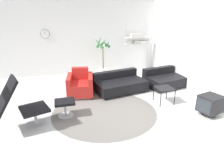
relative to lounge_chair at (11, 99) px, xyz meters
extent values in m
plane|color=silver|center=(1.85, 0.64, -0.71)|extent=(12.00, 12.00, 0.00)
cube|color=white|center=(1.85, 3.79, 0.69)|extent=(12.00, 0.06, 2.80)
cylinder|color=black|center=(0.56, 3.75, 0.86)|extent=(0.32, 0.01, 0.32)
cylinder|color=white|center=(0.56, 3.75, 0.86)|extent=(0.30, 0.02, 0.30)
cube|color=black|center=(0.56, 3.73, 0.90)|extent=(0.01, 0.01, 0.09)
cube|color=white|center=(4.85, 0.64, 0.69)|extent=(0.06, 12.00, 2.80)
cylinder|color=slate|center=(1.94, 0.33, -0.70)|extent=(2.54, 2.54, 0.01)
cylinder|color=#BCBCC1|center=(0.37, 0.13, -0.70)|extent=(0.56, 0.56, 0.02)
cylinder|color=#BCBCC1|center=(0.37, 0.13, -0.53)|extent=(0.06, 0.06, 0.31)
cube|color=black|center=(0.37, 0.13, -0.33)|extent=(0.70, 0.71, 0.06)
cube|color=black|center=(-0.10, -0.03, 0.05)|extent=(0.66, 0.70, 0.74)
cylinder|color=#BCBCC1|center=(1.01, 0.35, -0.70)|extent=(0.36, 0.36, 0.02)
cylinder|color=#BCBCC1|center=(1.01, 0.35, -0.53)|extent=(0.05, 0.05, 0.31)
cube|color=black|center=(1.01, 0.35, -0.35)|extent=(0.45, 0.39, 0.06)
cube|color=silver|center=(1.50, 1.50, -0.68)|extent=(0.69, 0.74, 0.06)
cube|color=red|center=(1.50, 1.50, -0.47)|extent=(0.60, 0.86, 0.35)
cube|color=red|center=(1.55, 1.80, -0.12)|extent=(0.50, 0.25, 0.36)
cube|color=red|center=(1.79, 1.45, -0.38)|extent=(0.25, 0.80, 0.54)
cube|color=red|center=(1.20, 1.55, -0.38)|extent=(0.25, 0.80, 0.54)
cube|color=black|center=(2.70, 1.50, -0.68)|extent=(1.49, 1.02, 0.05)
cube|color=black|center=(2.70, 1.50, -0.51)|extent=(1.66, 1.19, 0.30)
cube|color=black|center=(2.63, 1.85, -0.25)|extent=(1.52, 0.50, 0.22)
cube|color=black|center=(4.24, 1.53, -0.68)|extent=(1.22, 0.97, 0.05)
cube|color=black|center=(4.24, 1.53, -0.51)|extent=(1.37, 1.13, 0.30)
cube|color=black|center=(4.17, 1.87, -0.25)|extent=(1.23, 0.44, 0.22)
cube|color=black|center=(3.59, 0.41, -0.29)|extent=(0.44, 0.44, 0.02)
cylinder|color=black|center=(3.39, 0.21, -0.50)|extent=(0.02, 0.02, 0.41)
cylinder|color=black|center=(3.79, 0.21, -0.50)|extent=(0.02, 0.02, 0.41)
cylinder|color=black|center=(3.39, 0.62, -0.50)|extent=(0.02, 0.02, 0.41)
cylinder|color=black|center=(3.79, 0.62, -0.50)|extent=(0.02, 0.02, 0.41)
cylinder|color=black|center=(4.29, -0.48, -0.66)|extent=(0.32, 0.32, 0.10)
cube|color=black|center=(4.29, -0.48, -0.41)|extent=(0.57, 0.54, 0.39)
cube|color=#282D33|center=(4.06, -0.54, -0.41)|extent=(0.11, 0.36, 0.33)
cylinder|color=silver|center=(2.57, 3.26, -0.58)|extent=(0.29, 0.29, 0.26)
cylinder|color=#382819|center=(2.57, 3.26, -0.46)|extent=(0.26, 0.26, 0.02)
cylinder|color=brown|center=(2.57, 3.26, -0.03)|extent=(0.04, 0.04, 0.84)
cone|color=#2D6B33|center=(2.76, 3.28, 0.49)|extent=(0.15, 0.44, 0.28)
cone|color=#2D6B33|center=(2.61, 3.36, 0.52)|extent=(0.32, 0.21, 0.33)
cone|color=#2D6B33|center=(2.45, 3.35, 0.56)|extent=(0.31, 0.36, 0.41)
cone|color=#2D6B33|center=(2.40, 3.16, 0.53)|extent=(0.31, 0.43, 0.36)
cone|color=#2D6B33|center=(2.65, 3.12, 0.51)|extent=(0.39, 0.28, 0.31)
cylinder|color=#BCBCC1|center=(3.55, 3.64, 0.22)|extent=(0.03, 0.03, 1.86)
cylinder|color=#BCBCC1|center=(4.54, 3.64, 0.22)|extent=(0.03, 0.03, 1.86)
cube|color=silver|center=(4.04, 3.52, 0.41)|extent=(1.05, 0.28, 0.02)
cube|color=silver|center=(4.04, 3.52, 0.64)|extent=(1.05, 0.28, 0.02)
cube|color=beige|center=(4.30, 3.51, 0.48)|extent=(0.37, 0.24, 0.11)
cube|color=silver|center=(3.98, 3.51, 0.74)|extent=(0.47, 0.24, 0.16)
cube|color=#B7B2A8|center=(3.98, 3.51, 0.48)|extent=(0.24, 0.24, 0.12)
camera|label=1|loc=(0.98, -3.96, 1.59)|focal=32.00mm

